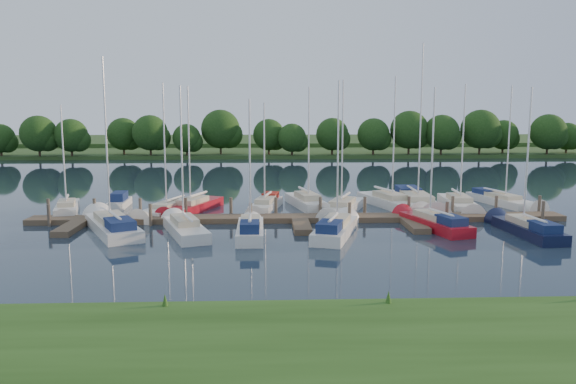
{
  "coord_description": "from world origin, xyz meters",
  "views": [
    {
      "loc": [
        -2.5,
        -33.3,
        8.34
      ],
      "look_at": [
        -0.84,
        8.0,
        2.2
      ],
      "focal_mm": 35.0,
      "sensor_mm": 36.0,
      "label": 1
    }
  ],
  "objects_px": {
    "dock": "(300,220)",
    "sailboat_s_2": "(250,232)",
    "motorboat": "(119,203)",
    "sailboat_n_5": "(307,204)",
    "sailboat_n_0": "(67,210)"
  },
  "relations": [
    {
      "from": "sailboat_n_0",
      "to": "sailboat_s_2",
      "type": "bearing_deg",
      "value": 133.18
    },
    {
      "from": "dock",
      "to": "sailboat_n_5",
      "type": "height_order",
      "value": "sailboat_n_5"
    },
    {
      "from": "dock",
      "to": "motorboat",
      "type": "bearing_deg",
      "value": 154.65
    },
    {
      "from": "sailboat_n_0",
      "to": "motorboat",
      "type": "bearing_deg",
      "value": -161.03
    },
    {
      "from": "dock",
      "to": "sailboat_n_0",
      "type": "bearing_deg",
      "value": 165.85
    },
    {
      "from": "sailboat_n_0",
      "to": "sailboat_n_5",
      "type": "relative_size",
      "value": 0.85
    },
    {
      "from": "sailboat_n_5",
      "to": "sailboat_s_2",
      "type": "relative_size",
      "value": 1.12
    },
    {
      "from": "motorboat",
      "to": "sailboat_n_5",
      "type": "xyz_separation_m",
      "value": [
        16.09,
        -0.72,
        -0.05
      ]
    },
    {
      "from": "dock",
      "to": "motorboat",
      "type": "height_order",
      "value": "motorboat"
    },
    {
      "from": "dock",
      "to": "sailboat_n_0",
      "type": "relative_size",
      "value": 4.45
    },
    {
      "from": "sailboat_s_2",
      "to": "sailboat_n_0",
      "type": "bearing_deg",
      "value": 148.35
    },
    {
      "from": "motorboat",
      "to": "sailboat_n_5",
      "type": "height_order",
      "value": "sailboat_n_5"
    },
    {
      "from": "sailboat_n_0",
      "to": "sailboat_s_2",
      "type": "relative_size",
      "value": 0.95
    },
    {
      "from": "dock",
      "to": "sailboat_s_2",
      "type": "relative_size",
      "value": 4.24
    },
    {
      "from": "sailboat_n_0",
      "to": "dock",
      "type": "bearing_deg",
      "value": 150.27
    }
  ]
}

